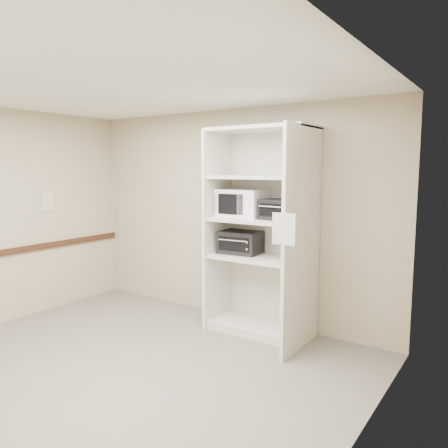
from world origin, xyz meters
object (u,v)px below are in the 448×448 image
Objects in this scene: microwave at (242,203)px; toaster_oven_lower at (240,242)px; toaster_oven_upper at (280,210)px; shelving_unit at (264,239)px.

microwave reaches higher than toaster_oven_lower.
toaster_oven_upper is 0.69m from toaster_oven_lower.
shelving_unit is 0.37m from toaster_oven_lower.
toaster_oven_lower is at bearing 171.96° from shelving_unit.
shelving_unit is 4.37× the size of microwave.
microwave is at bearing -177.99° from toaster_oven_upper.
shelving_unit reaches higher than microwave.
microwave is 0.52m from toaster_oven_upper.
toaster_oven_upper is at bearing -7.80° from toaster_oven_lower.
shelving_unit reaches higher than toaster_oven_upper.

